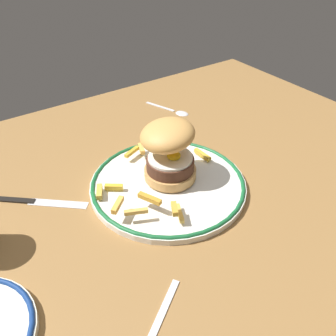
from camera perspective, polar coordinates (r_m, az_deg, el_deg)
ground_plane at (r=72.43cm, az=2.73°, el=-3.70°), size 111.92×93.30×4.00cm
dinner_plate at (r=69.72cm, az=0.00°, el=-2.49°), size 29.87×29.87×1.60cm
burger at (r=67.43cm, az=0.12°, el=2.82°), size 13.13×12.73×11.78cm
fries_pile at (r=67.14cm, az=-3.41°, el=-2.16°), size 25.07×23.20×2.73cm
fork at (r=51.25cm, az=-1.91°, el=-23.68°), size 12.71×9.20×0.36cm
knife at (r=71.33cm, az=-20.67°, el=-4.88°), size 14.62×12.88×0.70cm
spoon at (r=96.09cm, az=1.46°, el=8.95°), size 6.36×13.02×0.90cm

